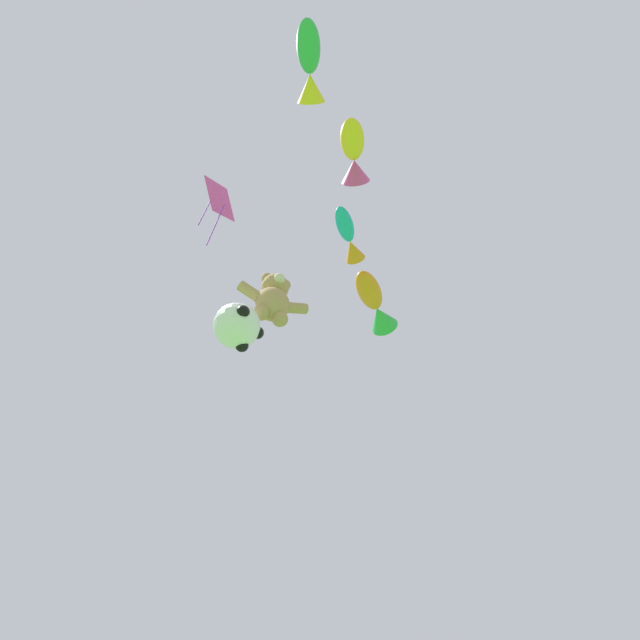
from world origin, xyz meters
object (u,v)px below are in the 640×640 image
Objects in this scene: fish_kite_goldfin at (354,155)px; teddy_bear_kite at (274,298)px; diamond_kite at (219,201)px; fish_kite_tangerine at (375,304)px; fish_kite_teal at (349,238)px; soccer_ball_kite at (237,326)px; fish_kite_emerald at (310,68)px.

teddy_bear_kite is at bearing 104.34° from fish_kite_goldfin.
diamond_kite reaches higher than teddy_bear_kite.
fish_kite_tangerine reaches higher than fish_kite_teal.
soccer_ball_kite is 0.64× the size of fish_kite_goldfin.
fish_kite_emerald is at bearing -75.23° from diamond_kite.
fish_kite_goldfin is 0.95× the size of fish_kite_emerald.
soccer_ball_kite is at bearing 114.65° from fish_kite_goldfin.
fish_kite_tangerine is 0.65× the size of diamond_kite.
diamond_kite is (-5.37, -0.86, 0.87)m from fish_kite_tangerine.
teddy_bear_kite is 1.15× the size of fish_kite_teal.
teddy_bear_kite is at bearing 10.05° from diamond_kite.
fish_kite_goldfin is 0.51× the size of diamond_kite.
fish_kite_tangerine is 2.38m from fish_kite_teal.
diamond_kite is (-2.88, 2.75, 0.35)m from fish_kite_goldfin.
teddy_bear_kite is at bearing -4.90° from soccer_ball_kite.
teddy_bear_kite is 1.67× the size of soccer_ball_kite.
fish_kite_tangerine is 1.20× the size of fish_kite_emerald.
fish_kite_teal is at bearing 51.69° from fish_kite_emerald.
fish_kite_teal is 0.88× the size of fish_kite_emerald.
soccer_ball_kite is 6.31m from fish_kite_emerald.
fish_kite_teal is 4.22m from fish_kite_emerald.
teddy_bear_kite is 1.53m from soccer_ball_kite.
fish_kite_goldfin is 3.99m from diamond_kite.
fish_kite_teal is 2.15m from fish_kite_goldfin.
fish_kite_emerald reaches higher than fish_kite_tangerine.
fish_kite_emerald is 0.54× the size of diamond_kite.
teddy_bear_kite is at bearing 77.27° from fish_kite_emerald.
fish_kite_emerald is at bearing -128.31° from fish_kite_teal.
fish_kite_tangerine is 1.26× the size of fish_kite_goldfin.
fish_kite_tangerine is at bearing 9.11° from diamond_kite.
teddy_bear_kite is 0.84× the size of fish_kite_tangerine.
diamond_kite is at bearing 136.30° from fish_kite_goldfin.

